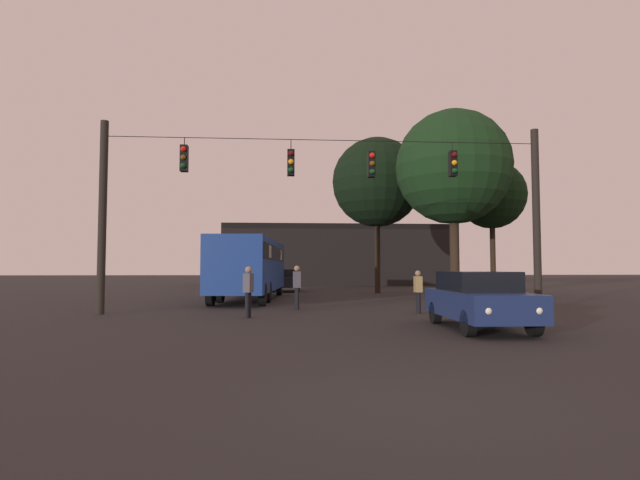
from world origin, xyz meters
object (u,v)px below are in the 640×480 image
pedestrian_crossing_left (418,289)px  tree_right_far (453,167)px  tree_behind_building (492,195)px  car_near_right (479,299)px  car_far_left (286,280)px  tree_left_silhouette (377,183)px  city_bus (251,263)px  pedestrian_crossing_center (297,285)px  pedestrian_crossing_right (248,289)px

pedestrian_crossing_left → tree_right_far: size_ratio=0.15×
tree_behind_building → car_near_right: bearing=-114.3°
car_far_left → tree_right_far: 13.72m
tree_behind_building → tree_right_far: 4.95m
pedestrian_crossing_left → tree_behind_building: bearing=57.1°
tree_left_silhouette → car_near_right: bearing=-92.6°
pedestrian_crossing_left → tree_right_far: bearing=63.8°
car_far_left → tree_behind_building: size_ratio=0.53×
car_far_left → tree_left_silhouette: tree_left_silhouette is taller
car_near_right → city_bus: bearing=118.3°
car_near_right → car_far_left: (-5.04, 21.79, 0.00)m
pedestrian_crossing_center → pedestrian_crossing_right: size_ratio=1.03×
tree_right_far → pedestrian_crossing_right: bearing=-135.1°
city_bus → tree_behind_building: (14.59, 4.40, 4.28)m
pedestrian_crossing_right → tree_behind_building: bearing=44.3°
tree_left_silhouette → tree_right_far: 6.14m
tree_left_silhouette → tree_right_far: (3.32, -5.16, 0.00)m
car_far_left → pedestrian_crossing_left: bearing=-74.9°
pedestrian_crossing_center → tree_right_far: 13.06m
pedestrian_crossing_left → car_near_right: bearing=-85.0°
city_bus → pedestrian_crossing_center: (2.19, -6.21, -0.89)m
tree_behind_building → tree_right_far: size_ratio=0.80×
pedestrian_crossing_center → pedestrian_crossing_right: 3.54m
city_bus → tree_left_silhouette: tree_left_silhouette is taller
pedestrian_crossing_center → tree_left_silhouette: (5.52, 12.50, 6.22)m
car_far_left → tree_behind_building: 14.60m
car_near_right → tree_right_far: tree_right_far is taller
car_far_left → city_bus: bearing=-101.4°
pedestrian_crossing_center → pedestrian_crossing_right: (-1.65, -3.13, -0.03)m
pedestrian_crossing_center → car_near_right: bearing=-54.5°
car_near_right → tree_behind_building: (7.73, 17.16, 5.35)m
pedestrian_crossing_center → pedestrian_crossing_right: pedestrian_crossing_center is taller
pedestrian_crossing_left → tree_behind_building: size_ratio=0.18×
city_bus → tree_right_far: tree_right_far is taller
pedestrian_crossing_right → tree_right_far: 16.09m
car_near_right → tree_left_silhouette: size_ratio=0.43×
city_bus → tree_behind_building: tree_behind_building is taller
pedestrian_crossing_left → tree_left_silhouette: bearing=85.1°
car_far_left → tree_left_silhouette: size_ratio=0.44×
pedestrian_crossing_left → pedestrian_crossing_center: pedestrian_crossing_center is taller
tree_right_far → tree_behind_building: bearing=42.6°
pedestrian_crossing_left → tree_behind_building: (8.13, 12.57, 5.29)m
tree_left_silhouette → pedestrian_crossing_left: bearing=-94.9°
pedestrian_crossing_center → tree_behind_building: 17.12m
pedestrian_crossing_right → city_bus: bearing=93.3°
city_bus → tree_behind_building: 15.83m
city_bus → pedestrian_crossing_left: city_bus is taller
city_bus → pedestrian_crossing_left: (6.46, -8.17, -1.01)m
pedestrian_crossing_left → pedestrian_crossing_right: pedestrian_crossing_right is taller
pedestrian_crossing_left → tree_right_far: (4.57, 9.30, 6.34)m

